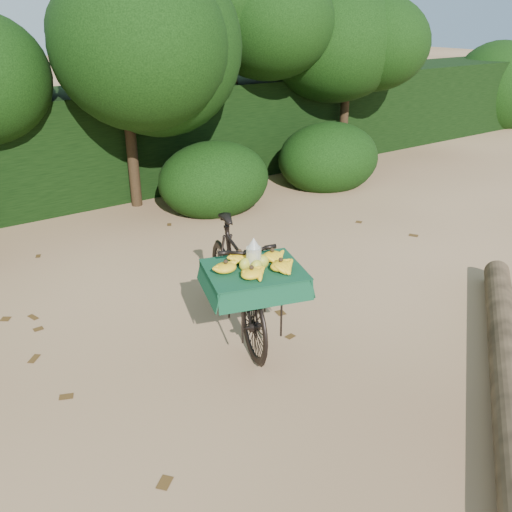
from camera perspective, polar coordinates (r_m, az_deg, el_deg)
ground at (r=5.23m, az=5.95°, el=-11.29°), size 80.00×80.00×0.00m
vendor_bicycle at (r=5.42m, az=-2.06°, el=-2.42°), size 1.21×2.03×1.17m
fallen_log at (r=5.50m, az=24.82°, el=-10.02°), size 3.39×2.53×0.29m
hedge_backdrop at (r=10.11m, az=-17.96°, el=11.07°), size 26.00×1.80×1.80m
tree_row at (r=9.00m, az=-21.30°, el=16.23°), size 14.50×2.00×4.00m
bush_clumps at (r=8.58m, az=-10.20°, el=6.48°), size 8.80×1.70×0.90m
leaf_litter at (r=5.65m, az=1.65°, el=-8.13°), size 7.00×7.30×0.01m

